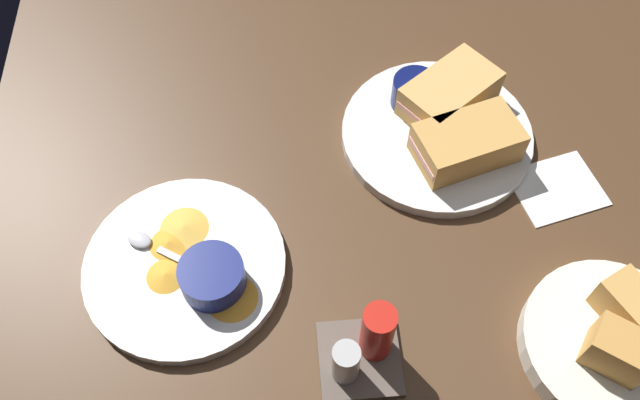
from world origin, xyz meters
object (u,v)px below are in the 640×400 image
(ramekin_light_gravy, at_px, (212,276))
(spoon_by_gravy_ramekin, at_px, (148,244))
(condiment_caddy, at_px, (364,348))
(spoon_by_dark_ramekin, at_px, (445,119))
(plate_chips_companion, at_px, (185,266))
(bread_basket_rear, at_px, (616,341))
(sandwich_half_near, at_px, (467,143))
(sandwich_half_far, at_px, (450,93))
(plate_sandwich_main, at_px, (436,135))
(ramekin_dark_sauce, at_px, (415,92))

(ramekin_light_gravy, bearing_deg, spoon_by_gravy_ramekin, -35.70)
(ramekin_light_gravy, distance_m, condiment_caddy, 0.19)
(spoon_by_dark_ramekin, height_order, plate_chips_companion, spoon_by_dark_ramekin)
(spoon_by_gravy_ramekin, bearing_deg, spoon_by_dark_ramekin, -157.41)
(ramekin_light_gravy, distance_m, bread_basket_rear, 0.45)
(ramekin_light_gravy, bearing_deg, plate_chips_companion, -39.81)
(spoon_by_dark_ramekin, distance_m, ramekin_light_gravy, 0.38)
(plate_chips_companion, distance_m, ramekin_light_gravy, 0.05)
(sandwich_half_near, height_order, sandwich_half_far, same)
(spoon_by_gravy_ramekin, bearing_deg, sandwich_half_near, -165.48)
(spoon_by_gravy_ramekin, height_order, bread_basket_rear, bread_basket_rear)
(plate_sandwich_main, bearing_deg, sandwich_half_near, 124.65)
(sandwich_half_far, relative_size, ramekin_dark_sauce, 2.40)
(sandwich_half_far, height_order, ramekin_light_gravy, sandwich_half_far)
(sandwich_half_near, xyz_separation_m, spoon_by_gravy_ramekin, (0.40, 0.10, -0.02))
(sandwich_half_near, distance_m, plate_chips_companion, 0.39)
(plate_sandwich_main, xyz_separation_m, spoon_by_gravy_ramekin, (0.38, 0.15, 0.01))
(ramekin_light_gravy, height_order, condiment_caddy, condiment_caddy)
(sandwich_half_far, bearing_deg, sandwich_half_near, 94.65)
(spoon_by_gravy_ramekin, height_order, condiment_caddy, condiment_caddy)
(spoon_by_gravy_ramekin, bearing_deg, condiment_caddy, 147.57)
(plate_chips_companion, bearing_deg, spoon_by_gravy_ramekin, -31.88)
(ramekin_dark_sauce, relative_size, spoon_by_gravy_ramekin, 0.68)
(sandwich_half_far, distance_m, spoon_by_gravy_ramekin, 0.44)
(sandwich_half_far, distance_m, ramekin_light_gravy, 0.40)
(plate_sandwich_main, bearing_deg, ramekin_light_gravy, 34.11)
(sandwich_half_far, relative_size, condiment_caddy, 1.58)
(plate_sandwich_main, relative_size, condiment_caddy, 2.71)
(condiment_caddy, bearing_deg, plate_chips_companion, -32.55)
(sandwich_half_far, relative_size, bread_basket_rear, 0.76)
(sandwich_half_near, xyz_separation_m, sandwich_half_far, (0.01, -0.08, 0.00))
(plate_sandwich_main, distance_m, spoon_by_dark_ramekin, 0.02)
(spoon_by_dark_ramekin, distance_m, bread_basket_rear, 0.35)
(plate_chips_companion, distance_m, spoon_by_gravy_ramekin, 0.05)
(ramekin_light_gravy, bearing_deg, spoon_by_dark_ramekin, -144.85)
(spoon_by_dark_ramekin, bearing_deg, sandwich_half_far, -105.75)
(ramekin_light_gravy, xyz_separation_m, condiment_caddy, (-0.16, 0.10, -0.00))
(sandwich_half_near, relative_size, ramekin_light_gravy, 1.95)
(sandwich_half_far, relative_size, spoon_by_gravy_ramekin, 1.63)
(condiment_caddy, bearing_deg, ramekin_dark_sauce, -107.33)
(condiment_caddy, bearing_deg, bread_basket_rear, 177.60)
(sandwich_half_far, height_order, plate_chips_companion, sandwich_half_far)
(plate_sandwich_main, xyz_separation_m, ramekin_dark_sauce, (0.03, -0.05, 0.03))
(plate_chips_companion, height_order, bread_basket_rear, bread_basket_rear)
(sandwich_half_near, height_order, bread_basket_rear, bread_basket_rear)
(plate_sandwich_main, relative_size, ramekin_light_gravy, 3.41)
(spoon_by_gravy_ramekin, relative_size, bread_basket_rear, 0.47)
(plate_chips_companion, bearing_deg, plate_sandwich_main, -152.80)
(plate_sandwich_main, height_order, spoon_by_gravy_ramekin, spoon_by_gravy_ramekin)
(sandwich_half_near, bearing_deg, spoon_by_gravy_ramekin, 14.52)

